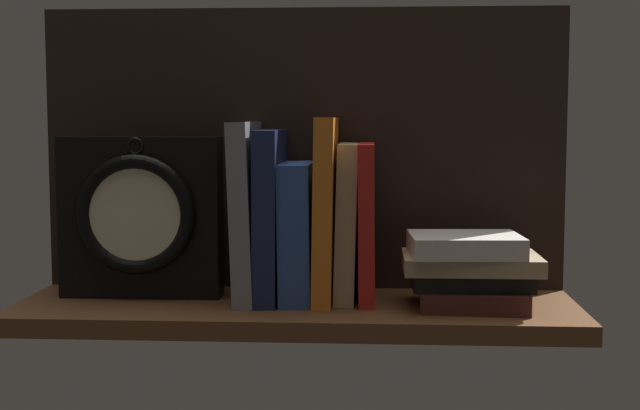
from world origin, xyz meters
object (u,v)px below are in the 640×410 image
object	(u,v)px
book_red_requiem	(367,222)
book_stack_side	(470,270)
book_navy_bierce	(270,215)
framed_clock	(140,216)
book_tan_shortstories	(347,222)
book_blue_modern	(299,231)
book_orange_pandolfini	(325,209)
book_gray_chess	(248,211)

from	to	relation	value
book_red_requiem	book_stack_side	size ratio (longest dim) A/B	1.20
book_navy_bierce	framed_clock	world-z (taller)	book_navy_bierce
framed_clock	book_tan_shortstories	bearing A→B (deg)	0.15
book_tan_shortstories	book_navy_bierce	bearing A→B (deg)	-180.00
book_tan_shortstories	book_blue_modern	bearing A→B (deg)	-180.00
book_orange_pandolfini	book_tan_shortstories	xyz separation A→B (cm)	(2.93, 0.00, -1.76)
book_orange_pandolfini	book_stack_side	distance (cm)	21.06
book_gray_chess	book_blue_modern	distance (cm)	7.58
book_gray_chess	book_blue_modern	xyz separation A→B (cm)	(7.05, 0.00, -2.79)
framed_clock	book_orange_pandolfini	bearing A→B (deg)	0.17
book_orange_pandolfini	book_tan_shortstories	bearing A→B (deg)	0.00
book_red_requiem	framed_clock	bearing A→B (deg)	-179.86
book_gray_chess	framed_clock	size ratio (longest dim) A/B	1.09
framed_clock	book_gray_chess	bearing A→B (deg)	0.29
book_tan_shortstories	book_stack_side	bearing A→B (deg)	-13.97
book_orange_pandolfini	book_tan_shortstories	distance (cm)	3.42
book_gray_chess	book_red_requiem	size ratio (longest dim) A/B	1.13
book_gray_chess	book_blue_modern	size ratio (longest dim) A/B	1.30
book_red_requiem	framed_clock	xyz separation A→B (cm)	(-31.31, -0.08, 0.57)
book_blue_modern	book_stack_side	xyz separation A→B (cm)	(22.90, -4.06, -4.46)
book_navy_bierce	book_stack_side	bearing A→B (deg)	-8.61
book_gray_chess	book_navy_bierce	world-z (taller)	book_gray_chess
book_blue_modern	book_stack_side	world-z (taller)	book_blue_modern
book_blue_modern	book_red_requiem	distance (cm)	9.40
book_tan_shortstories	framed_clock	xyz separation A→B (cm)	(-28.59, -0.08, 0.59)
book_stack_side	book_blue_modern	bearing A→B (deg)	169.95
book_navy_bierce	book_tan_shortstories	world-z (taller)	book_navy_bierce
book_gray_chess	book_blue_modern	world-z (taller)	book_gray_chess
book_blue_modern	book_red_requiem	size ratio (longest dim) A/B	0.87
book_red_requiem	book_blue_modern	bearing A→B (deg)	180.00
framed_clock	book_red_requiem	bearing A→B (deg)	0.14
book_tan_shortstories	book_red_requiem	world-z (taller)	same
book_navy_bierce	book_tan_shortstories	distance (cm)	10.53
book_gray_chess	book_red_requiem	distance (cm)	16.42
book_stack_side	book_tan_shortstories	bearing A→B (deg)	166.03
book_red_requiem	framed_clock	size ratio (longest dim) A/B	0.96
book_gray_chess	book_tan_shortstories	xyz separation A→B (cm)	(13.64, 0.00, -1.46)
book_orange_pandolfini	book_tan_shortstories	size ratio (longest dim) A/B	1.17
book_blue_modern	framed_clock	bearing A→B (deg)	-179.80
book_blue_modern	framed_clock	size ratio (longest dim) A/B	0.84
book_navy_bierce	book_tan_shortstories	bearing A→B (deg)	0.00
book_gray_chess	book_stack_side	world-z (taller)	book_gray_chess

